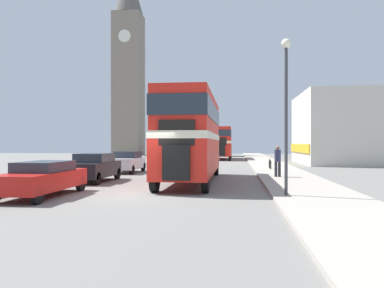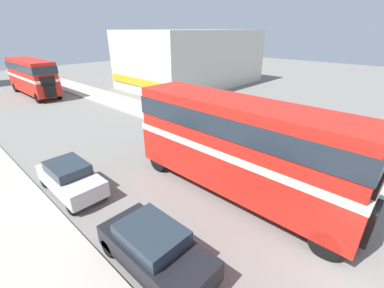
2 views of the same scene
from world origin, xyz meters
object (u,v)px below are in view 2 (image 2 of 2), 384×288
at_px(double_decker_bus, 238,142).
at_px(pedestrian_walking, 248,132).
at_px(bicycle_on_pavement, 177,118).
at_px(bus_distant, 32,74).
at_px(car_parked_far, 70,178).
at_px(car_parked_mid, 155,248).

relative_size(double_decker_bus, pedestrian_walking, 5.95).
height_order(double_decker_bus, bicycle_on_pavement, double_decker_bus).
bearing_deg(bus_distant, bicycle_on_pavement, -77.27).
bearing_deg(bicycle_on_pavement, bus_distant, 102.73).
height_order(car_parked_far, bicycle_on_pavement, car_parked_far).
distance_m(car_parked_far, bicycle_on_pavement, 10.70).
bearing_deg(pedestrian_walking, bicycle_on_pavement, 88.52).
bearing_deg(pedestrian_walking, car_parked_mid, -164.57).
relative_size(bus_distant, car_parked_mid, 2.40).
distance_m(car_parked_far, pedestrian_walking, 10.58).
relative_size(car_parked_mid, bicycle_on_pavement, 2.32).
xyz_separation_m(car_parked_far, pedestrian_walking, (9.99, -3.48, 0.36)).
distance_m(double_decker_bus, car_parked_mid, 5.61).
bearing_deg(car_parked_mid, pedestrian_walking, 15.43).
xyz_separation_m(car_parked_far, bicycle_on_pavement, (10.16, 3.34, -0.29)).
bearing_deg(car_parked_mid, car_parked_far, 89.80).
distance_m(double_decker_bus, bicycle_on_pavement, 10.56).
relative_size(pedestrian_walking, bicycle_on_pavement, 1.03).
distance_m(car_parked_mid, pedestrian_walking, 10.39).
xyz_separation_m(double_decker_bus, pedestrian_walking, (4.74, 2.27, -1.52)).
bearing_deg(pedestrian_walking, bus_distant, 99.11).
bearing_deg(car_parked_mid, double_decker_bus, 5.33).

